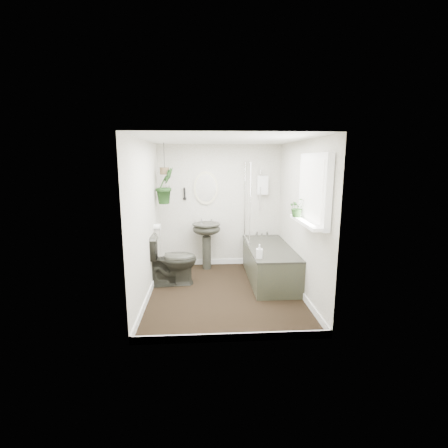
{
  "coord_description": "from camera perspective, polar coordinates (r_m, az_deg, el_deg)",
  "views": [
    {
      "loc": [
        -0.3,
        -4.72,
        2.02
      ],
      "look_at": [
        0.0,
        0.15,
        1.05
      ],
      "focal_mm": 26.0,
      "sensor_mm": 36.0,
      "label": 1
    }
  ],
  "objects": [
    {
      "name": "ceiling",
      "position": [
        4.74,
        0.12,
        14.75
      ],
      "size": [
        2.3,
        2.8,
        0.02
      ],
      "primitive_type": "cube",
      "color": "white",
      "rests_on": "ground"
    },
    {
      "name": "window_blinds",
      "position": [
        4.26,
        15.0,
        5.87
      ],
      "size": [
        0.01,
        0.86,
        0.76
      ],
      "primitive_type": "cube",
      "color": "white",
      "rests_on": "wall_right"
    },
    {
      "name": "sill_plant",
      "position": [
        4.55,
        12.74,
        2.86
      ],
      "size": [
        0.28,
        0.26,
        0.26
      ],
      "primitive_type": "imported",
      "rotation": [
        0.0,
        0.0,
        0.27
      ],
      "color": "black",
      "rests_on": "window_sill"
    },
    {
      "name": "wall_sconce",
      "position": [
        6.12,
        -6.95,
        5.35
      ],
      "size": [
        0.04,
        0.04,
        0.22
      ],
      "primitive_type": "cylinder",
      "color": "black",
      "rests_on": "wall_back"
    },
    {
      "name": "shower_box",
      "position": [
        6.18,
        6.78,
        6.81
      ],
      "size": [
        0.2,
        0.1,
        0.35
      ],
      "primitive_type": "cube",
      "color": "white",
      "rests_on": "wall_back"
    },
    {
      "name": "wall_front",
      "position": [
        3.44,
        1.63,
        -3.44
      ],
      "size": [
        2.3,
        0.02,
        2.3
      ],
      "primitive_type": "cube",
      "color": "silver",
      "rests_on": "ground"
    },
    {
      "name": "hanging_pot",
      "position": [
        5.71,
        -10.4,
        9.16
      ],
      "size": [
        0.16,
        0.16,
        0.12
      ],
      "primitive_type": "cylinder",
      "color": "brown",
      "rests_on": "ceiling"
    },
    {
      "name": "skirting",
      "position": [
        5.12,
        0.11,
        -11.37
      ],
      "size": [
        2.3,
        2.8,
        0.1
      ],
      "primitive_type": "cube",
      "color": "white",
      "rests_on": "floor"
    },
    {
      "name": "wall_right",
      "position": [
        5.02,
        13.45,
        0.95
      ],
      "size": [
        0.02,
        2.8,
        2.3
      ],
      "primitive_type": "cube",
      "color": "silver",
      "rests_on": "ground"
    },
    {
      "name": "window_sill",
      "position": [
        4.31,
        14.4,
        0.31
      ],
      "size": [
        0.18,
        1.0,
        0.04
      ],
      "primitive_type": "cube",
      "color": "white",
      "rests_on": "wall_right"
    },
    {
      "name": "oval_mirror",
      "position": [
        6.11,
        -3.2,
        6.35
      ],
      "size": [
        0.46,
        0.03,
        0.62
      ],
      "primitive_type": "ellipsoid",
      "color": "beige",
      "rests_on": "wall_back"
    },
    {
      "name": "window_recess",
      "position": [
        4.27,
        15.58,
        5.86
      ],
      "size": [
        0.08,
        1.0,
        0.9
      ],
      "primitive_type": "cube",
      "color": "white",
      "rests_on": "wall_right"
    },
    {
      "name": "wall_back",
      "position": [
        6.2,
        -0.73,
        3.18
      ],
      "size": [
        2.3,
        0.02,
        2.3
      ],
      "primitive_type": "cube",
      "color": "silver",
      "rests_on": "ground"
    },
    {
      "name": "floor",
      "position": [
        5.15,
        0.11,
        -11.98
      ],
      "size": [
        2.3,
        2.8,
        0.02
      ],
      "primitive_type": "cube",
      "color": "black",
      "rests_on": "ground"
    },
    {
      "name": "hanging_plant",
      "position": [
        5.73,
        -10.31,
        6.65
      ],
      "size": [
        0.44,
        0.44,
        0.62
      ],
      "primitive_type": "imported",
      "rotation": [
        0.0,
        0.0,
        0.81
      ],
      "color": "black",
      "rests_on": "ceiling"
    },
    {
      "name": "soap_bottle",
      "position": [
        4.86,
        6.24,
        -4.78
      ],
      "size": [
        0.11,
        0.11,
        0.21
      ],
      "primitive_type": "imported",
      "rotation": [
        0.0,
        0.0,
        -0.16
      ],
      "color": "#352C2A",
      "rests_on": "bathtub"
    },
    {
      "name": "bath_screen",
      "position": [
        5.81,
        4.12,
        3.9
      ],
      "size": [
        0.04,
        0.72,
        1.4
      ],
      "primitive_type": null,
      "color": "silver",
      "rests_on": "bathtub"
    },
    {
      "name": "pedestal_sink",
      "position": [
        6.07,
        -3.07,
        -3.89
      ],
      "size": [
        0.52,
        0.45,
        0.87
      ],
      "primitive_type": null,
      "rotation": [
        0.0,
        0.0,
        -0.03
      ],
      "color": "#292922",
      "rests_on": "floor"
    },
    {
      "name": "bathtub",
      "position": [
        5.61,
        8.01,
        -6.83
      ],
      "size": [
        0.72,
        1.72,
        0.58
      ],
      "primitive_type": null,
      "color": "#292922",
      "rests_on": "floor"
    },
    {
      "name": "toilet",
      "position": [
        5.4,
        -9.27,
        -6.18
      ],
      "size": [
        0.86,
        0.54,
        0.84
      ],
      "primitive_type": "imported",
      "rotation": [
        0.0,
        0.0,
        1.66
      ],
      "color": "#292922",
      "rests_on": "floor"
    },
    {
      "name": "wall_left",
      "position": [
        4.88,
        -13.62,
        0.64
      ],
      "size": [
        0.02,
        2.8,
        2.3
      ],
      "primitive_type": "cube",
      "color": "silver",
      "rests_on": "ground"
    },
    {
      "name": "toilet_roll_holder",
      "position": [
        5.59,
        -11.68,
        -0.55
      ],
      "size": [
        0.11,
        0.11,
        0.11
      ],
      "primitive_type": "cylinder",
      "rotation": [
        0.0,
        1.57,
        0.0
      ],
      "color": "white",
      "rests_on": "wall_left"
    }
  ]
}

